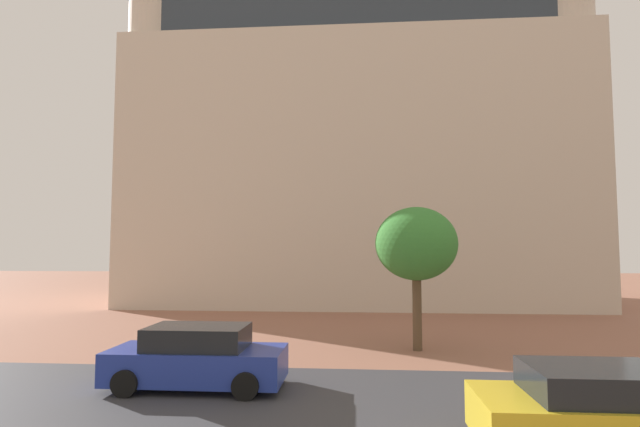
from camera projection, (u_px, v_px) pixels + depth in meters
name	position (u px, v px, depth m)	size (l,w,h in m)	color
ground_plane	(327.00, 405.00, 10.76)	(120.00, 120.00, 0.00)	#93604C
street_asphalt_strip	(325.00, 414.00, 10.17)	(120.00, 7.69, 0.00)	#38383D
landmark_building	(362.00, 148.00, 33.07)	(28.25, 12.67, 34.58)	beige
car_blue	(198.00, 358.00, 12.17)	(4.38, 2.01, 1.54)	#23389E
car_yellow	(598.00, 413.00, 8.18)	(4.05, 2.11, 1.48)	gold
tree_curb_far	(416.00, 244.00, 16.79)	(2.85, 2.85, 4.95)	brown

